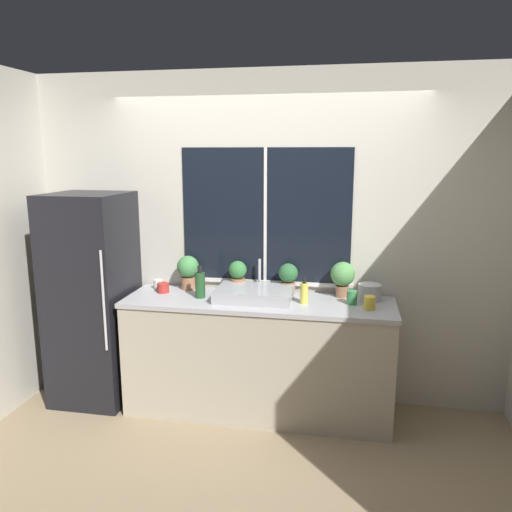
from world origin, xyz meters
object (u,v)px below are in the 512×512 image
at_px(bottle_tall, 200,284).
at_px(mug_green, 352,297).
at_px(sink, 254,294).
at_px(soap_bottle, 304,293).
at_px(refrigerator, 95,297).
at_px(mug_white, 158,284).
at_px(mug_yellow, 369,303).
at_px(potted_plant_far_left, 188,270).
at_px(potted_plant_far_right, 343,276).
at_px(potted_plant_center_right, 288,277).
at_px(kettle, 369,292).
at_px(potted_plant_center_left, 238,275).
at_px(mug_red, 163,288).

xyz_separation_m(bottle_tall, mug_green, (1.17, 0.05, -0.06)).
relative_size(sink, soap_bottle, 2.92).
bearing_deg(soap_bottle, refrigerator, 177.91).
distance_m(sink, bottle_tall, 0.43).
distance_m(soap_bottle, mug_white, 1.26).
distance_m(soap_bottle, bottle_tall, 0.82).
height_order(sink, bottle_tall, sink).
relative_size(mug_yellow, mug_green, 0.93).
height_order(potted_plant_far_left, potted_plant_far_right, same).
xyz_separation_m(sink, potted_plant_far_right, (0.67, 0.20, 0.12)).
xyz_separation_m(potted_plant_center_right, bottle_tall, (-0.67, -0.23, -0.03)).
xyz_separation_m(soap_bottle, bottle_tall, (-0.82, 0.00, 0.02)).
distance_m(refrigerator, potted_plant_far_left, 0.82).
distance_m(sink, potted_plant_far_right, 0.71).
distance_m(sink, kettle, 0.89).
xyz_separation_m(refrigerator, soap_bottle, (1.76, -0.06, 0.15)).
height_order(refrigerator, mug_yellow, refrigerator).
bearing_deg(mug_green, potted_plant_center_left, 168.73).
height_order(soap_bottle, bottle_tall, bottle_tall).
distance_m(refrigerator, mug_white, 0.54).
distance_m(potted_plant_far_right, kettle, 0.24).
bearing_deg(mug_green, potted_plant_center_right, 160.07).
bearing_deg(mug_green, kettle, 44.35).
bearing_deg(potted_plant_center_right, potted_plant_far_right, -0.00).
xyz_separation_m(potted_plant_far_left, mug_yellow, (1.47, -0.29, -0.12)).
xyz_separation_m(mug_red, kettle, (1.65, 0.09, 0.03)).
xyz_separation_m(mug_white, kettle, (1.73, -0.01, 0.03)).
bearing_deg(bottle_tall, mug_red, 165.90).
bearing_deg(mug_red, mug_white, 130.09).
bearing_deg(refrigerator, kettle, 2.95).
distance_m(potted_plant_far_left, kettle, 1.48).
height_order(potted_plant_far_left, mug_green, potted_plant_far_left).
distance_m(potted_plant_center_right, mug_red, 1.02).
distance_m(sink, soap_bottle, 0.39).
bearing_deg(refrigerator, potted_plant_far_right, 4.76).
bearing_deg(potted_plant_far_left, soap_bottle, -13.26).
xyz_separation_m(potted_plant_center_right, mug_green, (0.51, -0.18, -0.09)).
relative_size(refrigerator, kettle, 9.91).
bearing_deg(refrigerator, soap_bottle, -2.09).
bearing_deg(potted_plant_center_left, mug_yellow, -15.20).
relative_size(potted_plant_far_right, kettle, 1.61).
relative_size(mug_white, mug_red, 0.84).
distance_m(potted_plant_center_left, mug_green, 0.95).
bearing_deg(soap_bottle, potted_plant_far_right, 39.84).
distance_m(refrigerator, mug_red, 0.61).
bearing_deg(mug_yellow, potted_plant_far_right, 125.30).
relative_size(potted_plant_far_left, mug_green, 2.70).
distance_m(potted_plant_far_right, mug_green, 0.23).
height_order(soap_bottle, kettle, soap_bottle).
relative_size(potted_plant_center_left, potted_plant_far_right, 0.91).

